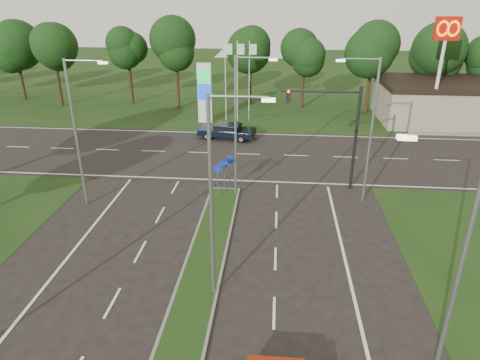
{
  "coord_description": "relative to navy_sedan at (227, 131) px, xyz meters",
  "views": [
    {
      "loc": [
        3.33,
        -9.24,
        12.37
      ],
      "look_at": [
        1.28,
        13.69,
        2.2
      ],
      "focal_mm": 32.0,
      "sensor_mm": 36.0,
      "label": 1
    }
  ],
  "objects": [
    {
      "name": "verge_far",
      "position": [
        1.19,
        27.0,
        -0.74
      ],
      "size": [
        160.0,
        50.0,
        0.02
      ],
      "primitive_type": "cube",
      "color": "black",
      "rests_on": "ground"
    },
    {
      "name": "median_kerb",
      "position": [
        1.19,
        -24.0,
        -0.68
      ],
      "size": [
        2.0,
        26.0,
        0.12
      ],
      "primitive_type": "cube",
      "color": "slate",
      "rests_on": "ground"
    },
    {
      "name": "median_signs",
      "position": [
        1.19,
        -11.6,
        0.97
      ],
      "size": [
        1.16,
        1.76,
        2.38
      ],
      "color": "gray",
      "rests_on": "ground"
    },
    {
      "name": "cross_road",
      "position": [
        1.19,
        -4.0,
        -0.74
      ],
      "size": [
        160.0,
        12.0,
        0.02
      ],
      "primitive_type": "cube",
      "color": "black",
      "rests_on": "ground"
    },
    {
      "name": "streetlight_median_far",
      "position": [
        2.19,
        -12.0,
        4.34
      ],
      "size": [
        2.53,
        0.22,
        9.0
      ],
      "color": "gray",
      "rests_on": "ground"
    },
    {
      "name": "streetlight_right_near",
      "position": [
        9.98,
        -26.0,
        4.34
      ],
      "size": [
        2.53,
        0.22,
        9.0
      ],
      "rotation": [
        0.0,
        0.0,
        3.14
      ],
      "color": "gray",
      "rests_on": "ground"
    },
    {
      "name": "streetlight_median_near",
      "position": [
        2.19,
        -22.0,
        4.34
      ],
      "size": [
        2.53,
        0.22,
        9.0
      ],
      "color": "gray",
      "rests_on": "ground"
    },
    {
      "name": "commercial_building",
      "position": [
        23.19,
        8.0,
        1.26
      ],
      "size": [
        16.0,
        9.0,
        4.0
      ],
      "primitive_type": "cube",
      "color": "gray",
      "rests_on": "ground"
    },
    {
      "name": "traffic_signal",
      "position": [
        8.37,
        -10.0,
        3.91
      ],
      "size": [
        5.1,
        0.42,
        7.0
      ],
      "color": "black",
      "rests_on": "ground"
    },
    {
      "name": "treeline_far",
      "position": [
        1.29,
        11.94,
        6.09
      ],
      "size": [
        6.0,
        6.0,
        9.9
      ],
      "color": "black",
      "rests_on": "ground"
    },
    {
      "name": "mcdonalds_sign",
      "position": [
        19.19,
        3.98,
        7.25
      ],
      "size": [
        2.2,
        0.47,
        10.4
      ],
      "color": "silver",
      "rests_on": "ground"
    },
    {
      "name": "gas_pylon",
      "position": [
        -2.6,
        5.05,
        2.46
      ],
      "size": [
        5.8,
        1.26,
        8.0
      ],
      "color": "silver",
      "rests_on": "ground"
    },
    {
      "name": "streetlight_left_far",
      "position": [
        -7.11,
        -14.0,
        4.34
      ],
      "size": [
        2.53,
        0.22,
        9.0
      ],
      "color": "gray",
      "rests_on": "ground"
    },
    {
      "name": "streetlight_right_far",
      "position": [
        9.98,
        -12.0,
        4.34
      ],
      "size": [
        2.53,
        0.22,
        9.0
      ],
      "rotation": [
        0.0,
        0.0,
        3.14
      ],
      "color": "gray",
      "rests_on": "ground"
    },
    {
      "name": "navy_sedan",
      "position": [
        0.0,
        0.0,
        0.0
      ],
      "size": [
        5.28,
        2.83,
        1.38
      ],
      "rotation": [
        0.0,
        0.0,
        1.41
      ],
      "color": "black",
      "rests_on": "ground"
    }
  ]
}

